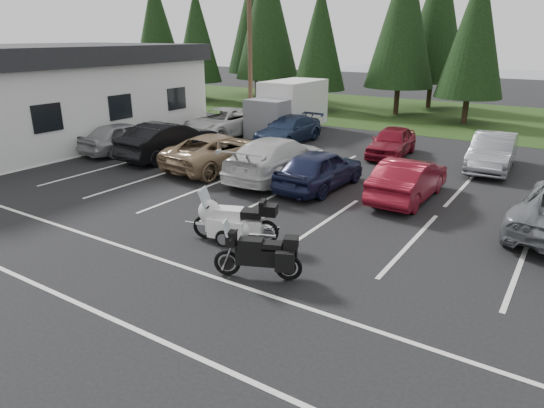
{
  "coord_description": "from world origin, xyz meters",
  "views": [
    {
      "loc": [
        6.65,
        -11.3,
        5.4
      ],
      "look_at": [
        -0.38,
        -0.5,
        0.89
      ],
      "focal_mm": 32.0,
      "sensor_mm": 36.0,
      "label": 1
    }
  ],
  "objects_px": {
    "car_near_4": "(320,169)",
    "car_near_5": "(409,179)",
    "car_far_1": "(288,130)",
    "cargo_trailer": "(230,229)",
    "car_near_2": "(220,151)",
    "adventure_motorcycle": "(257,250)",
    "car_near_3": "(278,158)",
    "car_far_3": "(492,152)",
    "box_truck": "(284,108)",
    "touring_motorcycle": "(235,216)",
    "building": "(41,93)",
    "car_near_1": "(169,140)",
    "car_far_0": "(222,123)",
    "car_far_2": "(392,142)",
    "utility_pole": "(250,48)",
    "car_near_0": "(124,137)"
  },
  "relations": [
    {
      "from": "car_near_4",
      "to": "car_near_5",
      "type": "distance_m",
      "value": 3.18
    },
    {
      "from": "car_far_1",
      "to": "cargo_trailer",
      "type": "xyz_separation_m",
      "value": [
        5.36,
        -11.95,
        -0.33
      ]
    },
    {
      "from": "cargo_trailer",
      "to": "car_near_2",
      "type": "bearing_deg",
      "value": 117.76
    },
    {
      "from": "cargo_trailer",
      "to": "adventure_motorcycle",
      "type": "relative_size",
      "value": 0.66
    },
    {
      "from": "car_near_3",
      "to": "car_far_3",
      "type": "bearing_deg",
      "value": -141.52
    },
    {
      "from": "box_truck",
      "to": "touring_motorcycle",
      "type": "relative_size",
      "value": 2.08
    },
    {
      "from": "car_far_1",
      "to": "car_far_3",
      "type": "bearing_deg",
      "value": 1.53
    },
    {
      "from": "building",
      "to": "car_far_1",
      "type": "bearing_deg",
      "value": 28.8
    },
    {
      "from": "car_far_1",
      "to": "car_near_3",
      "type": "bearing_deg",
      "value": -61.21
    },
    {
      "from": "touring_motorcycle",
      "to": "adventure_motorcycle",
      "type": "bearing_deg",
      "value": -60.81
    },
    {
      "from": "cargo_trailer",
      "to": "car_near_4",
      "type": "bearing_deg",
      "value": 79.06
    },
    {
      "from": "building",
      "to": "car_near_4",
      "type": "xyz_separation_m",
      "value": [
        16.74,
        0.08,
        -1.7
      ]
    },
    {
      "from": "box_truck",
      "to": "car_near_1",
      "type": "bearing_deg",
      "value": -99.1
    },
    {
      "from": "car_far_0",
      "to": "car_far_3",
      "type": "distance_m",
      "value": 13.97
    },
    {
      "from": "car_near_4",
      "to": "car_far_2",
      "type": "relative_size",
      "value": 1.09
    },
    {
      "from": "car_near_1",
      "to": "car_near_3",
      "type": "height_order",
      "value": "car_near_1"
    },
    {
      "from": "touring_motorcycle",
      "to": "adventure_motorcycle",
      "type": "height_order",
      "value": "touring_motorcycle"
    },
    {
      "from": "utility_pole",
      "to": "car_far_1",
      "type": "distance_m",
      "value": 5.61
    },
    {
      "from": "car_near_4",
      "to": "car_near_5",
      "type": "relative_size",
      "value": 1.0
    },
    {
      "from": "car_near_3",
      "to": "car_near_0",
      "type": "bearing_deg",
      "value": -0.63
    },
    {
      "from": "car_far_2",
      "to": "cargo_trailer",
      "type": "bearing_deg",
      "value": -96.02
    },
    {
      "from": "building",
      "to": "car_near_0",
      "type": "height_order",
      "value": "building"
    },
    {
      "from": "utility_pole",
      "to": "adventure_motorcycle",
      "type": "distance_m",
      "value": 18.87
    },
    {
      "from": "car_far_2",
      "to": "cargo_trailer",
      "type": "distance_m",
      "value": 12.0
    },
    {
      "from": "car_near_1",
      "to": "adventure_motorcycle",
      "type": "relative_size",
      "value": 2.17
    },
    {
      "from": "car_far_3",
      "to": "car_near_4",
      "type": "bearing_deg",
      "value": -130.58
    },
    {
      "from": "car_far_2",
      "to": "touring_motorcycle",
      "type": "distance_m",
      "value": 11.93
    },
    {
      "from": "car_near_3",
      "to": "car_far_3",
      "type": "xyz_separation_m",
      "value": [
        6.9,
        5.98,
        -0.06
      ]
    },
    {
      "from": "car_near_2",
      "to": "car_near_5",
      "type": "relative_size",
      "value": 1.22
    },
    {
      "from": "car_near_1",
      "to": "adventure_motorcycle",
      "type": "xyz_separation_m",
      "value": [
        10.09,
        -7.45,
        -0.12
      ]
    },
    {
      "from": "cargo_trailer",
      "to": "adventure_motorcycle",
      "type": "xyz_separation_m",
      "value": [
        1.87,
        -1.36,
        0.35
      ]
    },
    {
      "from": "building",
      "to": "utility_pole",
      "type": "height_order",
      "value": "utility_pole"
    },
    {
      "from": "car_near_5",
      "to": "car_near_4",
      "type": "bearing_deg",
      "value": 10.43
    },
    {
      "from": "car_far_2",
      "to": "adventure_motorcycle",
      "type": "relative_size",
      "value": 1.74
    },
    {
      "from": "building",
      "to": "car_near_2",
      "type": "relative_size",
      "value": 2.93
    },
    {
      "from": "car_far_3",
      "to": "cargo_trailer",
      "type": "xyz_separation_m",
      "value": [
        -4.63,
        -12.01,
        -0.4
      ]
    },
    {
      "from": "building",
      "to": "car_far_3",
      "type": "height_order",
      "value": "building"
    },
    {
      "from": "car_near_1",
      "to": "car_far_1",
      "type": "height_order",
      "value": "car_near_1"
    },
    {
      "from": "utility_pole",
      "to": "car_near_4",
      "type": "bearing_deg",
      "value": -42.17
    },
    {
      "from": "car_far_3",
      "to": "car_near_2",
      "type": "bearing_deg",
      "value": -151.33
    },
    {
      "from": "touring_motorcycle",
      "to": "car_near_4",
      "type": "bearing_deg",
      "value": 72.19
    },
    {
      "from": "utility_pole",
      "to": "car_far_2",
      "type": "xyz_separation_m",
      "value": [
        9.19,
        -1.59,
        -4.01
      ]
    },
    {
      "from": "car_near_4",
      "to": "car_far_3",
      "type": "height_order",
      "value": "car_far_3"
    },
    {
      "from": "car_near_4",
      "to": "touring_motorcycle",
      "type": "height_order",
      "value": "car_near_4"
    },
    {
      "from": "adventure_motorcycle",
      "to": "box_truck",
      "type": "bearing_deg",
      "value": 96.47
    },
    {
      "from": "car_near_4",
      "to": "car_far_3",
      "type": "xyz_separation_m",
      "value": [
        4.82,
        6.34,
        0.01
      ]
    },
    {
      "from": "utility_pole",
      "to": "car_far_3",
      "type": "xyz_separation_m",
      "value": [
        13.56,
        -1.58,
        -3.94
      ]
    },
    {
      "from": "car_near_5",
      "to": "touring_motorcycle",
      "type": "bearing_deg",
      "value": 65.88
    },
    {
      "from": "building",
      "to": "car_near_4",
      "type": "height_order",
      "value": "building"
    },
    {
      "from": "building",
      "to": "car_near_1",
      "type": "distance_m",
      "value": 8.88
    }
  ]
}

